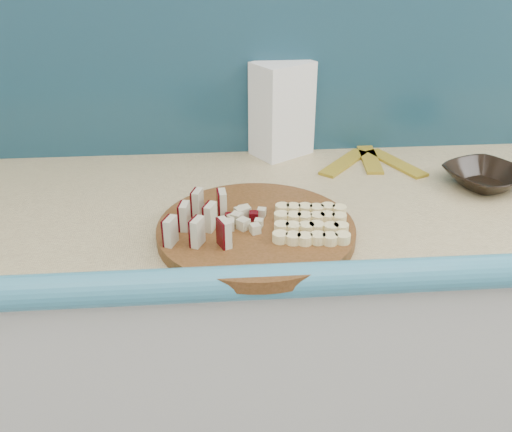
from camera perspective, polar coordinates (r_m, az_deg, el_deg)
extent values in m
cube|color=silver|center=(1.49, 3.36, -14.59)|extent=(2.20, 0.60, 0.88)
cube|color=tan|center=(1.23, 3.96, 1.09)|extent=(2.20, 0.60, 0.03)
cube|color=teal|center=(0.98, 6.41, -7.04)|extent=(2.20, 0.06, 0.03)
cube|color=teal|center=(1.41, 2.64, 16.21)|extent=(2.20, 0.02, 0.50)
cylinder|color=#43270E|center=(1.08, 0.00, -1.48)|extent=(0.42, 0.42, 0.02)
cube|color=beige|center=(1.01, -8.51, -1.52)|extent=(0.02, 0.03, 0.05)
cube|color=#3F0408|center=(1.01, -8.98, -1.51)|extent=(0.01, 0.03, 0.05)
cube|color=beige|center=(1.06, -7.11, -0.03)|extent=(0.02, 0.03, 0.05)
cube|color=#3F0408|center=(1.06, -7.56, -0.02)|extent=(0.01, 0.03, 0.05)
cube|color=beige|center=(1.10, -5.82, 1.34)|extent=(0.02, 0.03, 0.05)
cube|color=#3F0408|center=(1.10, -6.25, 1.35)|extent=(0.01, 0.03, 0.05)
cube|color=beige|center=(1.00, -5.84, -1.61)|extent=(0.02, 0.03, 0.05)
cube|color=#3F0408|center=(1.00, -6.31, -1.59)|extent=(0.01, 0.03, 0.05)
cube|color=beige|center=(1.05, -4.54, -0.10)|extent=(0.02, 0.03, 0.05)
cube|color=#3F0408|center=(1.05, -5.00, -0.09)|extent=(0.01, 0.03, 0.05)
cube|color=beige|center=(1.10, -3.36, 1.28)|extent=(0.02, 0.03, 0.05)
cube|color=#3F0408|center=(1.10, -3.79, 1.29)|extent=(0.01, 0.03, 0.05)
cube|color=beige|center=(1.00, -3.13, -1.69)|extent=(0.02, 0.03, 0.05)
cube|color=#3F0408|center=(1.00, -3.61, -1.67)|extent=(0.01, 0.03, 0.05)
cube|color=beige|center=(1.07, -0.78, -0.48)|extent=(0.02, 0.02, 0.02)
cube|color=beige|center=(1.07, -0.49, -0.28)|extent=(0.02, 0.02, 0.02)
cube|color=#3F0408|center=(1.09, -0.63, 0.04)|extent=(0.02, 0.02, 0.02)
cube|color=beige|center=(1.08, -1.24, -0.22)|extent=(0.02, 0.02, 0.02)
cube|color=beige|center=(1.08, -1.74, -0.13)|extent=(0.02, 0.02, 0.02)
cube|color=beige|center=(1.08, -2.42, -0.26)|extent=(0.02, 0.02, 0.02)
cube|color=beige|center=(1.07, -1.81, -0.54)|extent=(0.02, 0.02, 0.02)
cube|color=beige|center=(1.06, -1.93, -0.83)|extent=(0.02, 0.02, 0.02)
cube|color=#3F0408|center=(1.05, -1.51, -1.15)|extent=(0.02, 0.02, 0.02)
cube|color=beige|center=(1.06, -0.95, -0.80)|extent=(0.02, 0.02, 0.02)
cube|color=beige|center=(1.06, -0.31, -0.79)|extent=(0.02, 0.02, 0.02)
cylinder|color=#FFE99B|center=(1.02, 2.46, -2.15)|extent=(0.03, 0.03, 0.02)
cylinder|color=#FFE99B|center=(1.02, 3.72, -2.18)|extent=(0.03, 0.03, 0.02)
cylinder|color=#FFE99B|center=(1.02, 4.99, -2.21)|extent=(0.03, 0.03, 0.02)
cylinder|color=#FFE99B|center=(1.02, 6.25, -2.24)|extent=(0.03, 0.03, 0.02)
cylinder|color=#FFE99B|center=(1.02, 7.50, -2.27)|extent=(0.03, 0.03, 0.02)
cylinder|color=#FFE99B|center=(1.02, 8.76, -2.30)|extent=(0.03, 0.03, 0.02)
cylinder|color=#FFE99B|center=(1.05, 2.49, -1.11)|extent=(0.03, 0.03, 0.02)
cylinder|color=#FFE99B|center=(1.05, 3.72, -1.14)|extent=(0.03, 0.03, 0.02)
cylinder|color=#FFE99B|center=(1.05, 4.94, -1.17)|extent=(0.03, 0.03, 0.02)
cylinder|color=#FFE99B|center=(1.05, 6.16, -1.20)|extent=(0.03, 0.03, 0.02)
cylinder|color=#FFE99B|center=(1.05, 7.38, -1.23)|extent=(0.03, 0.03, 0.02)
cylinder|color=#FFE99B|center=(1.05, 8.59, -1.26)|extent=(0.03, 0.03, 0.02)
cylinder|color=#FFE99B|center=(1.08, 2.52, -0.13)|extent=(0.03, 0.03, 0.02)
cylinder|color=#FFE99B|center=(1.08, 3.71, -0.16)|extent=(0.03, 0.03, 0.02)
cylinder|color=#FFE99B|center=(1.08, 4.90, -0.19)|extent=(0.03, 0.03, 0.02)
cylinder|color=#FFE99B|center=(1.08, 6.08, -0.22)|extent=(0.03, 0.03, 0.02)
cylinder|color=#FFE99B|center=(1.09, 7.26, -0.25)|extent=(0.03, 0.03, 0.02)
cylinder|color=#FFE99B|center=(1.09, 8.44, -0.28)|extent=(0.03, 0.03, 0.02)
cylinder|color=#FFE99B|center=(1.11, 2.55, 0.79)|extent=(0.03, 0.03, 0.02)
cylinder|color=#FFE99B|center=(1.12, 3.71, 0.76)|extent=(0.03, 0.03, 0.02)
cylinder|color=#FFE99B|center=(1.12, 4.86, 0.73)|extent=(0.03, 0.03, 0.02)
cylinder|color=#FFE99B|center=(1.12, 6.01, 0.70)|extent=(0.03, 0.03, 0.02)
cylinder|color=#FFE99B|center=(1.12, 7.15, 0.67)|extent=(0.03, 0.03, 0.02)
cylinder|color=#FFE99B|center=(1.12, 8.30, 0.64)|extent=(0.03, 0.03, 0.02)
imported|color=black|center=(1.37, 21.93, 3.59)|extent=(0.22, 0.22, 0.04)
cube|color=white|center=(1.42, 2.60, 10.62)|extent=(0.16, 0.15, 0.23)
cube|color=gold|center=(1.40, 8.79, 5.28)|extent=(0.15, 0.17, 0.01)
cube|color=gold|center=(1.44, 11.27, 5.68)|extent=(0.06, 0.19, 0.01)
cube|color=gold|center=(1.43, 13.82, 5.16)|extent=(0.11, 0.18, 0.01)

